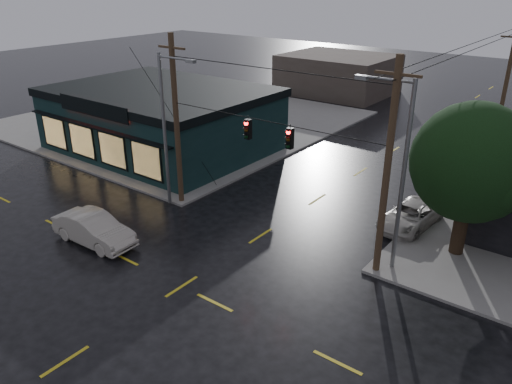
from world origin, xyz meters
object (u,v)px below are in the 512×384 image
Objects in this scene: utility_pole_nw at (182,202)px; utility_pole_ne at (376,272)px; sedan_cream at (94,229)px; corner_tree at (472,163)px; suv_silver at (410,216)px.

utility_pole_nw is 13.00m from utility_pole_ne.
utility_pole_ne is 14.51m from sedan_cream.
corner_tree reaches higher than utility_pole_nw.
sedan_cream is (-0.01, -6.37, 0.81)m from utility_pole_nw.
corner_tree is at bearing 57.42° from utility_pole_ne.
corner_tree is 1.56× the size of sedan_cream.
suv_silver is (-0.50, 5.46, 0.67)m from utility_pole_ne.
corner_tree is 6.81m from utility_pole_ne.
utility_pole_nw is 2.10× the size of suv_silver.
corner_tree is 16.76m from utility_pole_nw.
utility_pole_ne is 2.07× the size of sedan_cream.
corner_tree is 1.59× the size of suv_silver.
sedan_cream is 1.02× the size of suv_silver.
sedan_cream is (-13.01, -6.37, 0.81)m from utility_pole_ne.
sedan_cream is (-15.54, -10.31, -4.13)m from corner_tree.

